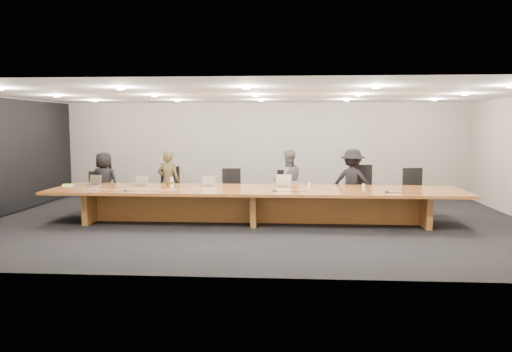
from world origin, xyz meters
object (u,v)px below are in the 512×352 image
Objects in this scene: chair_far_left at (96,191)px; mic_right at (387,192)px; person_d at (352,182)px; paper_cup_far at (364,186)px; person_a at (104,182)px; paper_cup_near at (309,185)px; amber_mug at (168,185)px; chair_mid_right at (287,191)px; laptop_d at (282,181)px; av_box at (93,189)px; chair_mid_left at (231,191)px; chair_right at (363,189)px; laptop_b at (140,181)px; mic_left at (125,190)px; chair_left at (168,189)px; chair_far_right at (416,191)px; person_c at (288,182)px; laptop_a at (92,180)px; mic_center at (275,190)px; conference_table at (255,199)px; laptop_c at (208,181)px; person_b at (168,181)px; water_bottle at (172,183)px.

mic_right is (6.82, -1.63, 0.26)m from chair_far_left.
paper_cup_far is (0.15, -0.79, 0.00)m from person_d.
paper_cup_near is (5.01, -0.78, 0.06)m from person_a.
amber_mug is 4.39m from paper_cup_far.
chair_mid_right is 4.52m from person_a.
laptop_d reaches higher than av_box.
chair_mid_left is 3.19m from chair_right.
mic_left is at bearing -87.13° from laptop_b.
chair_far_right is (6.03, -0.09, 0.00)m from chair_left.
av_box is at bearing -154.67° from laptop_d.
laptop_a is at bearing -6.24° from person_c.
chair_far_right reaches higher than paper_cup_far.
laptop_b is (1.39, -0.91, 0.37)m from chair_far_left.
person_d is 4.35m from amber_mug.
mic_center is (-0.26, -1.71, 0.24)m from chair_mid_right.
chair_right is at bearing -3.14° from chair_mid_left.
person_c is 3.51m from laptop_b.
mic_left is 0.84× the size of mic_right.
chair_far_right reaches higher than chair_far_left.
conference_table is at bearing -164.03° from paper_cup_near.
chair_left is 3.82× the size of laptop_c.
amber_mug reaches higher than mic_center.
chair_right is 6.21m from av_box.
person_c is (1.39, 0.07, 0.22)m from chair_mid_left.
amber_mug reaches higher than conference_table.
person_d reaches higher than chair_mid_right.
laptop_b is 3.86m from paper_cup_near.
mic_left is 3.18m from mic_center.
conference_table is 1.35m from chair_mid_left.
chair_mid_left is 3.24m from av_box.
amber_mug reaches higher than paper_cup_near.
mic_right is (0.36, -0.80, -0.03)m from paper_cup_far.
chair_far_right is 7.42m from av_box.
chair_far_right is 6.50m from laptop_b.
person_b is 1.72m from mic_left.
chair_far_left is 6.31m from person_d.
person_a is 4.68× the size of laptop_a.
water_bottle is (-1.19, -1.14, 0.31)m from chair_mid_left.
person_b is at bearing 71.88° from mic_left.
paper_cup_far is at bearing -17.54° from chair_far_left.
amber_mug is (-5.74, -1.05, 0.24)m from chair_far_right.
mic_left is at bearing 8.91° from person_c.
amber_mug is (-0.88, -0.21, -0.06)m from laptop_c.
chair_left reaches higher than water_bottle.
conference_table is 8.52× the size of chair_mid_right.
mic_left is at bearing -162.21° from chair_mid_right.
person_d is 0.81m from paper_cup_far.
conference_table is 5.88× the size of person_b.
laptop_c is 2.80× the size of amber_mug.
av_box is (-4.16, -1.77, 0.24)m from chair_mid_right.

